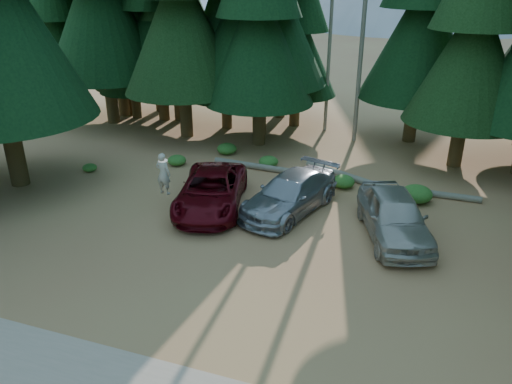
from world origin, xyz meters
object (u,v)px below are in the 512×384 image
at_px(log_mid, 339,174).
at_px(red_pickup, 211,191).
at_px(silver_minivan_center, 290,194).
at_px(silver_minivan_right, 394,216).
at_px(frisbee_player, 163,174).
at_px(log_right, 427,193).
at_px(log_left, 254,166).

bearing_deg(log_mid, red_pickup, -104.47).
xyz_separation_m(silver_minivan_center, silver_minivan_right, (4.10, -0.81, 0.10)).
bearing_deg(red_pickup, frisbee_player, 178.80).
height_order(frisbee_player, log_mid, frisbee_player).
xyz_separation_m(frisbee_player, log_right, (10.19, 4.50, -1.27)).
bearing_deg(log_left, red_pickup, -88.38).
bearing_deg(log_left, log_right, -0.17).
height_order(red_pickup, log_mid, red_pickup).
relative_size(silver_minivan_center, log_mid, 1.34).
relative_size(silver_minivan_right, frisbee_player, 2.83).
distance_m(silver_minivan_center, log_right, 6.22).
bearing_deg(silver_minivan_center, frisbee_player, -150.39).
height_order(log_left, log_right, log_left).
height_order(red_pickup, silver_minivan_center, silver_minivan_center).
distance_m(red_pickup, log_left, 4.70).
xyz_separation_m(silver_minivan_center, log_left, (-2.92, 3.95, -0.60)).
relative_size(log_left, log_right, 0.95).
height_order(silver_minivan_center, log_mid, silver_minivan_center).
bearing_deg(log_mid, frisbee_player, -112.38).
bearing_deg(silver_minivan_center, log_mid, 90.72).
distance_m(log_mid, log_right, 4.07).
height_order(silver_minivan_right, log_left, silver_minivan_right).
height_order(silver_minivan_right, frisbee_player, frisbee_player).
distance_m(silver_minivan_right, log_right, 4.37).
bearing_deg(silver_minivan_right, log_right, 55.77).
xyz_separation_m(red_pickup, frisbee_player, (-1.88, -0.43, 0.66)).
xyz_separation_m(silver_minivan_center, frisbee_player, (-5.00, -1.14, 0.66)).
distance_m(log_left, log_right, 8.14).
height_order(silver_minivan_center, silver_minivan_right, silver_minivan_right).
height_order(log_left, log_mid, log_mid).
bearing_deg(frisbee_player, silver_minivan_center, -163.02).
distance_m(silver_minivan_center, silver_minivan_right, 4.18).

